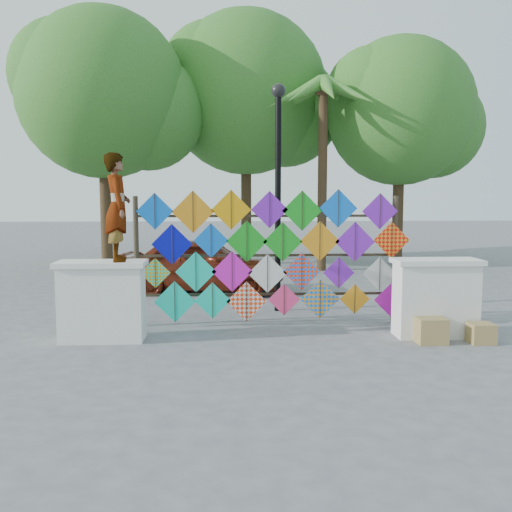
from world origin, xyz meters
name	(u,v)px	position (x,y,z in m)	size (l,w,h in m)	color
ground	(270,335)	(0.00, 0.00, 0.00)	(80.00, 80.00, 0.00)	gray
parapet_left	(102,301)	(-2.70, -0.20, 0.65)	(1.40, 0.65, 1.28)	white
parapet_right	(436,297)	(2.70, -0.20, 0.65)	(1.40, 0.65, 1.28)	white
kite_rack	(271,256)	(0.06, 0.73, 1.24)	(4.93, 0.24, 2.42)	#32291C
tree_west	(106,95)	(-4.40, 9.03, 5.38)	(5.85, 5.20, 8.01)	#462F1E
tree_mid	(249,95)	(0.11, 11.03, 5.77)	(6.30, 5.60, 8.61)	#462F1E
tree_east	(403,113)	(5.09, 9.53, 4.99)	(5.40, 4.80, 7.42)	#462F1E
palm_tree	(323,106)	(2.20, 8.00, 4.95)	(3.62, 3.62, 5.83)	#462F1E
vendor_woman	(117,207)	(-2.42, -0.20, 2.13)	(0.62, 0.41, 1.69)	#99999E
sedan	(202,265)	(-1.29, 4.29, 0.66)	(1.56, 3.87, 1.32)	#5F1F10
lamppost	(278,176)	(0.30, 2.00, 2.69)	(0.28, 0.28, 4.46)	black
cardboard_box_near	(431,330)	(2.48, -0.62, 0.20)	(0.46, 0.41, 0.41)	#9B7E4B
cardboard_box_far	(481,333)	(3.27, -0.68, 0.16)	(0.38, 0.35, 0.32)	#9B7E4B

